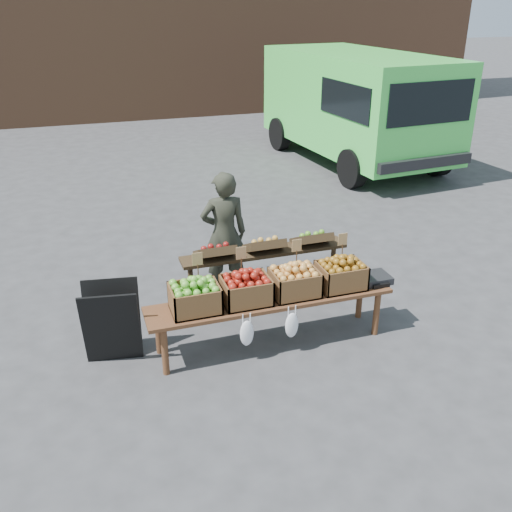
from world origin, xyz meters
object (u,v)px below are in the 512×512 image
object	(u,v)px
vendor	(224,234)
crate_russet_pears	(246,290)
display_bench	(270,321)
crate_red_apples	(295,283)
crate_green_apples	(341,276)
crate_golden_apples	(195,298)
weighing_scale	(374,278)
chalkboard_sign	(112,323)
back_table	(265,272)
delivery_van	(355,109)

from	to	relation	value
vendor	crate_russet_pears	world-z (taller)	vendor
display_bench	crate_russet_pears	distance (m)	0.51
crate_red_apples	crate_green_apples	bearing A→B (deg)	0.00
vendor	crate_golden_apples	bearing A→B (deg)	67.17
crate_red_apples	crate_green_apples	distance (m)	0.55
crate_golden_apples	display_bench	bearing A→B (deg)	0.00
display_bench	crate_russet_pears	bearing A→B (deg)	180.00
display_bench	weighing_scale	world-z (taller)	weighing_scale
crate_green_apples	crate_russet_pears	bearing A→B (deg)	180.00
crate_golden_apples	crate_red_apples	bearing A→B (deg)	0.00
crate_russet_pears	crate_red_apples	size ratio (longest dim) A/B	1.00
vendor	chalkboard_sign	xyz separation A→B (m)	(-1.52, -1.10, -0.37)
chalkboard_sign	crate_golden_apples	bearing A→B (deg)	-6.70
weighing_scale	crate_red_apples	bearing A→B (deg)	180.00
back_table	crate_golden_apples	world-z (taller)	back_table
delivery_van	display_bench	world-z (taller)	delivery_van
crate_golden_apples	crate_green_apples	size ratio (longest dim) A/B	1.00
chalkboard_sign	crate_red_apples	world-z (taller)	chalkboard_sign
back_table	weighing_scale	bearing A→B (deg)	-33.95
back_table	weighing_scale	distance (m)	1.29
chalkboard_sign	crate_russet_pears	distance (m)	1.44
crate_golden_apples	weighing_scale	bearing A→B (deg)	0.00
crate_green_apples	display_bench	bearing A→B (deg)	180.00
crate_golden_apples	back_table	bearing A→B (deg)	35.60
crate_golden_apples	weighing_scale	size ratio (longest dim) A/B	1.47
back_table	weighing_scale	size ratio (longest dim) A/B	6.18
crate_red_apples	crate_golden_apples	bearing A→B (deg)	180.00
display_bench	delivery_van	bearing A→B (deg)	56.47
vendor	crate_green_apples	xyz separation A→B (m)	(0.97, -1.34, -0.10)
chalkboard_sign	crate_golden_apples	world-z (taller)	chalkboard_sign
vendor	back_table	xyz separation A→B (m)	(0.32, -0.62, -0.29)
delivery_van	crate_red_apples	world-z (taller)	delivery_van
vendor	weighing_scale	distance (m)	1.94
delivery_van	crate_golden_apples	size ratio (longest dim) A/B	10.68
delivery_van	weighing_scale	distance (m)	7.25
delivery_van	display_bench	size ratio (longest dim) A/B	1.98
crate_russet_pears	crate_golden_apples	bearing A→B (deg)	180.00
chalkboard_sign	crate_russet_pears	bearing A→B (deg)	-0.65
delivery_van	chalkboard_sign	xyz separation A→B (m)	(-6.00, -6.30, -0.76)
crate_golden_apples	weighing_scale	world-z (taller)	crate_golden_apples
display_bench	crate_red_apples	distance (m)	0.51
back_table	crate_green_apples	xyz separation A→B (m)	(0.64, -0.72, 0.19)
crate_russet_pears	weighing_scale	xyz separation A→B (m)	(1.52, 0.00, -0.10)
crate_red_apples	vendor	bearing A→B (deg)	107.38
chalkboard_sign	weighing_scale	distance (m)	2.93
crate_red_apples	weighing_scale	size ratio (longest dim) A/B	1.47
crate_red_apples	chalkboard_sign	bearing A→B (deg)	173.06
chalkboard_sign	display_bench	distance (m)	1.69
delivery_van	display_bench	distance (m)	7.90
crate_green_apples	crate_golden_apples	bearing A→B (deg)	180.00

